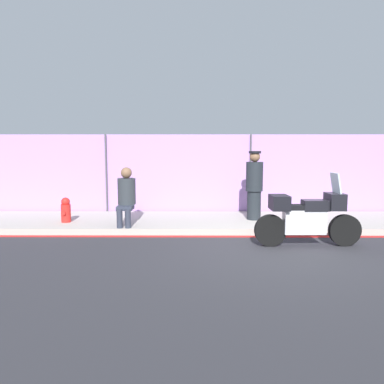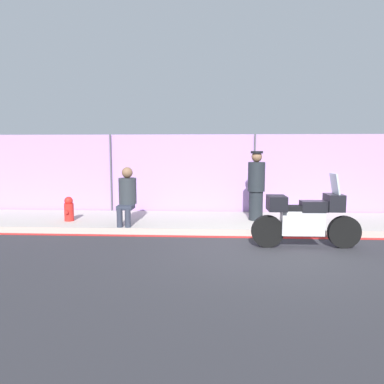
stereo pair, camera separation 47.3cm
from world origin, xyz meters
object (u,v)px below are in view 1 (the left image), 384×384
at_px(motorcycle, 307,217).
at_px(person_seated_on_curb, 126,193).
at_px(officer_standing, 254,185).
at_px(fire_hydrant, 66,210).

xyz_separation_m(motorcycle, person_seated_on_curb, (-3.98, 1.41, 0.31)).
bearing_deg(officer_standing, fire_hydrant, -175.26).
xyz_separation_m(officer_standing, fire_hydrant, (-4.83, -0.40, -0.60)).
relative_size(motorcycle, officer_standing, 1.23).
bearing_deg(officer_standing, person_seated_on_curb, -167.41).
bearing_deg(officer_standing, motorcycle, -70.51).
bearing_deg(person_seated_on_curb, officer_standing, 12.59).
bearing_deg(motorcycle, person_seated_on_curb, 159.54).
height_order(officer_standing, fire_hydrant, officer_standing).
distance_m(motorcycle, fire_hydrant, 5.85).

